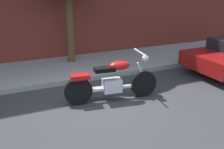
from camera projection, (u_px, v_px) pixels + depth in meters
The scene contains 3 objects.
ground_plane at pixel (97, 107), 6.10m from camera, with size 60.00×60.00×0.00m, color #38383D.
sidewalk at pixel (64, 69), 8.53m from camera, with size 23.95×2.44×0.14m, color #9C9C9C.
motorcycle at pixel (112, 81), 6.32m from camera, with size 2.28×0.72×1.16m.
Camera 1 is at (-1.97, -5.14, 2.73)m, focal length 42.80 mm.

